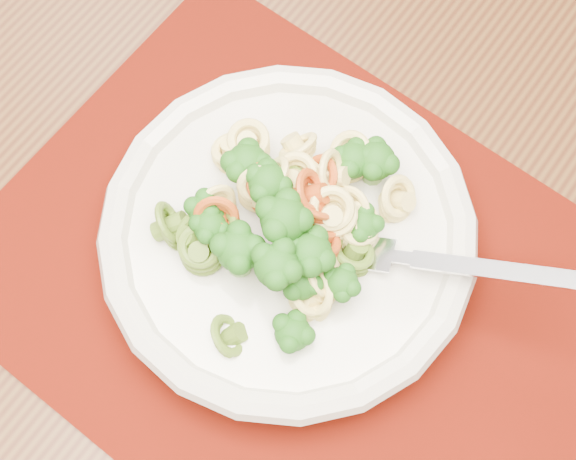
# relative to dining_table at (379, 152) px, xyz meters

# --- Properties ---
(dining_table) EXTENTS (1.70, 1.41, 0.70)m
(dining_table) POSITION_rel_dining_table_xyz_m (0.00, 0.00, 0.00)
(dining_table) COLOR #543417
(dining_table) RESTS_ON ground
(placemat) EXTENTS (0.51, 0.46, 0.00)m
(placemat) POSITION_rel_dining_table_xyz_m (-0.03, -0.15, 0.09)
(placemat) COLOR #4D0903
(placemat) RESTS_ON dining_table
(pasta_bowl) EXTENTS (0.24, 0.24, 0.05)m
(pasta_bowl) POSITION_rel_dining_table_xyz_m (-0.04, -0.13, 0.12)
(pasta_bowl) COLOR beige
(pasta_bowl) RESTS_ON placemat
(pasta_broccoli_heap) EXTENTS (0.21, 0.21, 0.06)m
(pasta_broccoli_heap) POSITION_rel_dining_table_xyz_m (-0.04, -0.13, 0.14)
(pasta_broccoli_heap) COLOR #EEE075
(pasta_broccoli_heap) RESTS_ON pasta_bowl
(fork) EXTENTS (0.18, 0.03, 0.08)m
(fork) POSITION_rel_dining_table_xyz_m (0.01, -0.14, 0.13)
(fork) COLOR silver
(fork) RESTS_ON pasta_bowl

